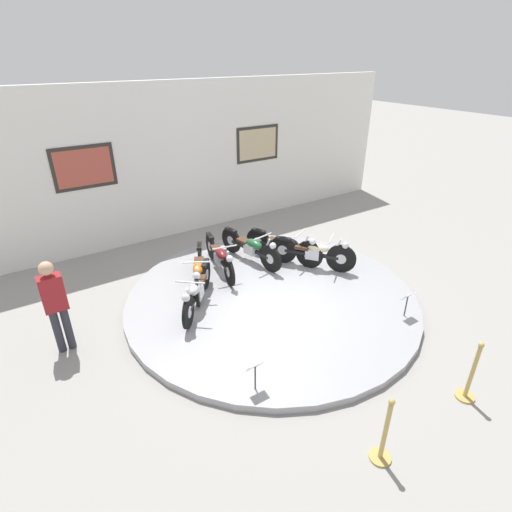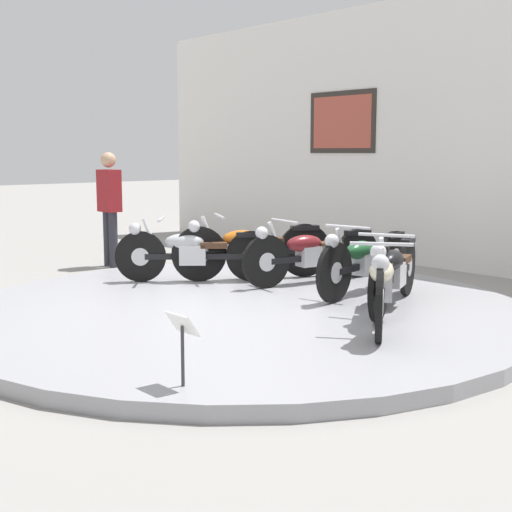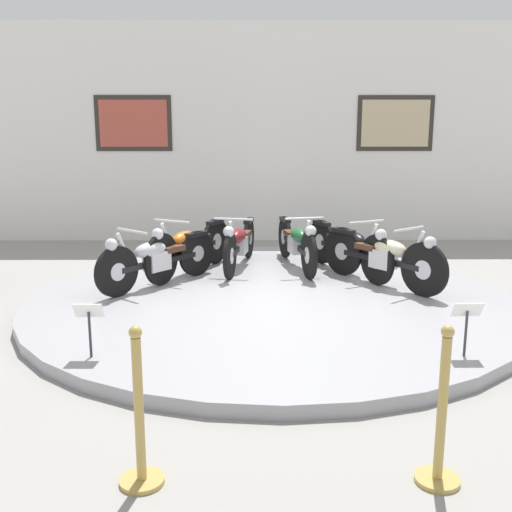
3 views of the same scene
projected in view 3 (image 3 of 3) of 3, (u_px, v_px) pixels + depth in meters
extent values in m
plane|color=gray|center=(271.00, 305.00, 7.33)|extent=(60.00, 60.00, 0.00)
cylinder|color=#99999E|center=(271.00, 300.00, 7.32)|extent=(5.88, 5.88, 0.13)
cube|color=white|center=(264.00, 134.00, 11.09)|extent=(14.00, 0.20, 3.97)
cube|color=#2D2823|center=(133.00, 123.00, 10.93)|extent=(1.40, 0.02, 1.00)
cube|color=#B24C3D|center=(133.00, 123.00, 10.92)|extent=(1.24, 0.02, 0.84)
cube|color=#2D2823|center=(395.00, 123.00, 10.96)|extent=(1.40, 0.02, 1.00)
cube|color=#C6B289|center=(395.00, 123.00, 10.96)|extent=(1.24, 0.02, 0.84)
cylinder|color=black|center=(117.00, 272.00, 7.17)|extent=(0.44, 0.51, 0.62)
cylinder|color=silver|center=(117.00, 272.00, 7.17)|extent=(0.19, 0.21, 0.22)
cylinder|color=black|center=(197.00, 253.00, 8.19)|extent=(0.44, 0.51, 0.62)
cylinder|color=silver|center=(197.00, 253.00, 8.19)|extent=(0.19, 0.21, 0.22)
cube|color=black|center=(159.00, 262.00, 7.68)|extent=(0.85, 1.00, 0.07)
cube|color=silver|center=(157.00, 261.00, 7.64)|extent=(0.36, 0.37, 0.24)
ellipsoid|color=#B2B5BA|center=(150.00, 250.00, 7.53)|extent=(0.48, 0.51, 0.20)
cube|color=#472D1E|center=(172.00, 249.00, 7.81)|extent=(0.36, 0.37, 0.07)
cube|color=black|center=(196.00, 234.00, 8.13)|extent=(0.31, 0.34, 0.06)
cylinder|color=silver|center=(126.00, 253.00, 7.24)|extent=(0.19, 0.22, 0.54)
cylinder|color=silver|center=(132.00, 231.00, 7.26)|extent=(0.44, 0.37, 0.03)
sphere|color=silver|center=(111.00, 245.00, 7.05)|extent=(0.15, 0.15, 0.15)
cylinder|color=black|center=(161.00, 259.00, 7.70)|extent=(0.36, 0.62, 0.68)
cylinder|color=silver|center=(161.00, 259.00, 7.70)|extent=(0.17, 0.24, 0.24)
cylinder|color=black|center=(215.00, 241.00, 8.88)|extent=(0.36, 0.62, 0.68)
cylinder|color=silver|center=(215.00, 241.00, 8.88)|extent=(0.17, 0.24, 0.24)
cube|color=black|center=(190.00, 250.00, 8.29)|extent=(0.64, 1.13, 0.07)
cube|color=silver|center=(189.00, 249.00, 8.25)|extent=(0.33, 0.38, 0.24)
ellipsoid|color=#D16619|center=(184.00, 239.00, 8.13)|extent=(0.42, 0.53, 0.20)
cube|color=#472D1E|center=(199.00, 237.00, 8.45)|extent=(0.33, 0.38, 0.07)
cube|color=black|center=(215.00, 222.00, 8.81)|extent=(0.26, 0.37, 0.06)
cylinder|color=silver|center=(168.00, 242.00, 7.79)|extent=(0.16, 0.24, 0.54)
cylinder|color=silver|center=(172.00, 221.00, 7.83)|extent=(0.49, 0.28, 0.03)
sphere|color=silver|center=(158.00, 234.00, 7.58)|extent=(0.15, 0.15, 0.15)
cylinder|color=black|center=(230.00, 256.00, 8.02)|extent=(0.17, 0.62, 0.62)
cylinder|color=silver|center=(230.00, 256.00, 8.02)|extent=(0.10, 0.23, 0.22)
cylinder|color=black|center=(249.00, 237.00, 9.31)|extent=(0.17, 0.62, 0.62)
cylinder|color=silver|center=(249.00, 237.00, 9.31)|extent=(0.10, 0.23, 0.22)
cube|color=black|center=(240.00, 246.00, 8.67)|extent=(0.30, 1.23, 0.07)
cube|color=silver|center=(239.00, 245.00, 8.62)|extent=(0.26, 0.35, 0.24)
ellipsoid|color=maroon|center=(238.00, 236.00, 8.49)|extent=(0.30, 0.51, 0.20)
cube|color=#472D1E|center=(243.00, 234.00, 8.85)|extent=(0.26, 0.35, 0.07)
cube|color=black|center=(249.00, 221.00, 9.26)|extent=(0.16, 0.37, 0.06)
cylinder|color=silver|center=(232.00, 239.00, 8.12)|extent=(0.09, 0.25, 0.54)
cylinder|color=silver|center=(234.00, 219.00, 8.16)|extent=(0.54, 0.13, 0.03)
sphere|color=silver|center=(229.00, 232.00, 7.89)|extent=(0.15, 0.15, 0.15)
cylinder|color=black|center=(309.00, 255.00, 8.02)|extent=(0.17, 0.64, 0.64)
cylinder|color=silver|center=(309.00, 255.00, 8.02)|extent=(0.11, 0.23, 0.22)
cylinder|color=black|center=(285.00, 237.00, 9.32)|extent=(0.17, 0.64, 0.64)
cylinder|color=silver|center=(285.00, 237.00, 9.32)|extent=(0.11, 0.23, 0.22)
cube|color=black|center=(296.00, 245.00, 8.67)|extent=(0.30, 1.23, 0.07)
cube|color=silver|center=(297.00, 245.00, 8.63)|extent=(0.26, 0.35, 0.24)
ellipsoid|color=#1E562D|center=(299.00, 235.00, 8.50)|extent=(0.31, 0.51, 0.20)
cube|color=#472D1E|center=(292.00, 233.00, 8.85)|extent=(0.26, 0.35, 0.07)
cube|color=black|center=(285.00, 220.00, 9.26)|extent=(0.17, 0.37, 0.06)
cylinder|color=silver|center=(306.00, 238.00, 8.12)|extent=(0.09, 0.25, 0.54)
cylinder|color=silver|center=(304.00, 218.00, 8.17)|extent=(0.54, 0.13, 0.03)
sphere|color=silver|center=(311.00, 231.00, 7.89)|extent=(0.15, 0.15, 0.15)
cylinder|color=black|center=(377.00, 260.00, 7.71)|extent=(0.33, 0.62, 0.66)
cylinder|color=silver|center=(377.00, 260.00, 7.71)|extent=(0.16, 0.23, 0.23)
cylinder|color=black|center=(321.00, 242.00, 8.90)|extent=(0.33, 0.62, 0.66)
cylinder|color=silver|center=(321.00, 242.00, 8.90)|extent=(0.16, 0.23, 0.23)
cube|color=black|center=(347.00, 250.00, 8.31)|extent=(0.60, 1.15, 0.07)
cube|color=silver|center=(349.00, 249.00, 8.27)|extent=(0.32, 0.37, 0.24)
ellipsoid|color=black|center=(353.00, 239.00, 8.14)|extent=(0.40, 0.53, 0.20)
cube|color=#472D1E|center=(339.00, 238.00, 8.47)|extent=(0.32, 0.37, 0.07)
cube|color=black|center=(322.00, 223.00, 8.84)|extent=(0.25, 0.37, 0.06)
cylinder|color=silver|center=(371.00, 243.00, 7.80)|extent=(0.15, 0.25, 0.54)
cylinder|color=silver|center=(366.00, 222.00, 7.84)|extent=(0.50, 0.26, 0.03)
sphere|color=silver|center=(381.00, 235.00, 7.59)|extent=(0.15, 0.15, 0.15)
cylinder|color=black|center=(424.00, 270.00, 7.17)|extent=(0.45, 0.56, 0.67)
cylinder|color=silver|center=(424.00, 270.00, 7.17)|extent=(0.19, 0.22, 0.23)
cylinder|color=black|center=(343.00, 251.00, 8.21)|extent=(0.45, 0.56, 0.67)
cylinder|color=silver|center=(343.00, 251.00, 8.21)|extent=(0.19, 0.22, 0.23)
cube|color=black|center=(381.00, 260.00, 7.69)|extent=(0.81, 1.03, 0.07)
cube|color=silver|center=(383.00, 259.00, 7.66)|extent=(0.35, 0.38, 0.24)
ellipsoid|color=beige|center=(390.00, 248.00, 7.55)|extent=(0.47, 0.52, 0.20)
cube|color=#472D1E|center=(368.00, 246.00, 7.83)|extent=(0.35, 0.38, 0.07)
cube|color=black|center=(343.00, 231.00, 8.15)|extent=(0.30, 0.35, 0.06)
cylinder|color=silver|center=(415.00, 251.00, 7.24)|extent=(0.19, 0.23, 0.54)
cylinder|color=silver|center=(409.00, 229.00, 7.27)|extent=(0.45, 0.35, 0.03)
sphere|color=silver|center=(430.00, 243.00, 7.05)|extent=(0.15, 0.15, 0.15)
cylinder|color=#333338|center=(90.00, 335.00, 5.32)|extent=(0.02, 0.02, 0.42)
cube|color=white|center=(88.00, 311.00, 5.27)|extent=(0.26, 0.11, 0.15)
cylinder|color=#333338|center=(466.00, 334.00, 5.34)|extent=(0.02, 0.02, 0.42)
cube|color=white|center=(468.00, 310.00, 5.29)|extent=(0.26, 0.11, 0.15)
cylinder|color=tan|center=(142.00, 481.00, 3.71)|extent=(0.28, 0.28, 0.03)
cylinder|color=tan|center=(139.00, 412.00, 3.61)|extent=(0.06, 0.06, 0.95)
sphere|color=tan|center=(135.00, 332.00, 3.50)|extent=(0.08, 0.08, 0.08)
cylinder|color=tan|center=(437.00, 479.00, 3.72)|extent=(0.28, 0.28, 0.03)
cylinder|color=tan|center=(442.00, 411.00, 3.62)|extent=(0.06, 0.06, 0.95)
sphere|color=tan|center=(448.00, 331.00, 3.51)|extent=(0.08, 0.08, 0.08)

